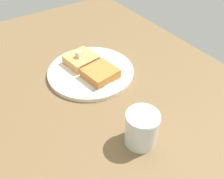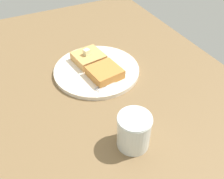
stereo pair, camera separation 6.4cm
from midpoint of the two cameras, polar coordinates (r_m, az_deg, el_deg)
table_surface at (r=75.90cm, az=-15.24°, el=0.53°), size 98.87×98.87×1.96cm
plate at (r=76.83cm, az=-7.26°, el=4.05°), size 26.12×26.12×1.25cm
toast_slice_left at (r=78.92cm, az=-9.40°, el=6.64°), size 9.65×9.82×2.73cm
toast_slice_middle at (r=72.64cm, az=-5.20°, el=3.62°), size 9.65×9.82×2.73cm
butter_pat_primary at (r=77.46cm, az=-9.90°, el=7.87°), size 2.11×2.22×1.81cm
fork at (r=72.17cm, az=-2.76°, el=2.27°), size 6.34×15.65×0.36cm
syrup_jar at (r=55.69cm, az=3.43°, el=-9.33°), size 7.59×7.59×8.57cm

